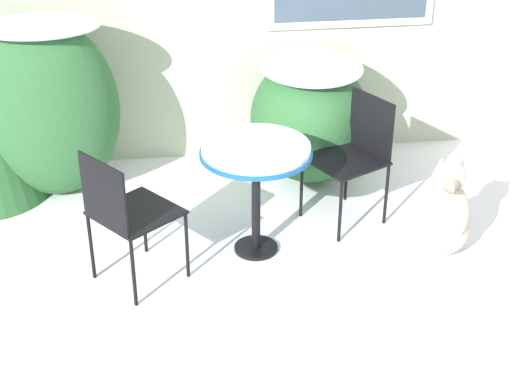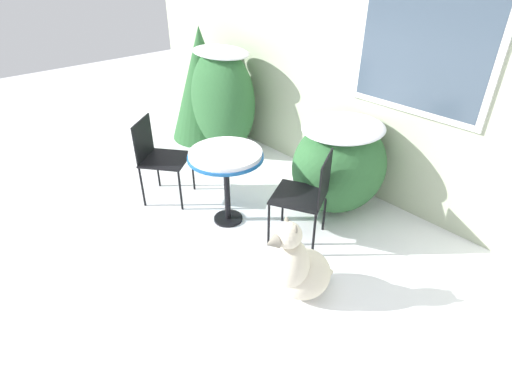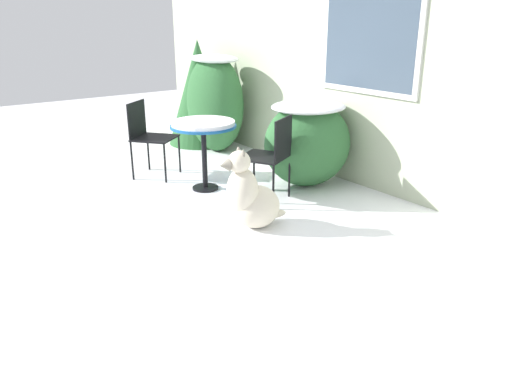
{
  "view_description": "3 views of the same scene",
  "coord_description": "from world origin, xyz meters",
  "px_view_note": "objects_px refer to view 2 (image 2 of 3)",
  "views": [
    {
      "loc": [
        -1.09,
        -4.02,
        3.01
      ],
      "look_at": [
        -0.44,
        0.59,
        0.46
      ],
      "focal_mm": 55.0,
      "sensor_mm": 36.0,
      "label": 1
    },
    {
      "loc": [
        2.37,
        -1.51,
        2.52
      ],
      "look_at": [
        0.0,
        0.6,
        0.55
      ],
      "focal_mm": 28.0,
      "sensor_mm": 36.0,
      "label": 2
    },
    {
      "loc": [
        4.39,
        -2.28,
        1.95
      ],
      "look_at": [
        0.81,
        0.41,
        0.36
      ],
      "focal_mm": 35.0,
      "sensor_mm": 36.0,
      "label": 3
    }
  ],
  "objects_px": {
    "patio_table": "(226,161)",
    "patio_chair_far_side": "(158,155)",
    "patio_chair_near_table": "(308,193)",
    "dog": "(298,268)"
  },
  "relations": [
    {
      "from": "patio_chair_near_table",
      "to": "patio_table",
      "type": "bearing_deg",
      "value": -92.08
    },
    {
      "from": "patio_table",
      "to": "patio_chair_far_side",
      "type": "relative_size",
      "value": 0.86
    },
    {
      "from": "patio_table",
      "to": "dog",
      "type": "distance_m",
      "value": 1.33
    },
    {
      "from": "patio_table",
      "to": "patio_chair_near_table",
      "type": "relative_size",
      "value": 0.86
    },
    {
      "from": "patio_chair_near_table",
      "to": "dog",
      "type": "relative_size",
      "value": 1.17
    },
    {
      "from": "dog",
      "to": "patio_table",
      "type": "bearing_deg",
      "value": -178.82
    },
    {
      "from": "patio_chair_far_side",
      "to": "dog",
      "type": "bearing_deg",
      "value": -127.27
    },
    {
      "from": "patio_table",
      "to": "patio_chair_near_table",
      "type": "xyz_separation_m",
      "value": [
        0.77,
        0.36,
        -0.17
      ]
    },
    {
      "from": "patio_chair_far_side",
      "to": "dog",
      "type": "relative_size",
      "value": 1.17
    },
    {
      "from": "patio_table",
      "to": "dog",
      "type": "height_order",
      "value": "patio_table"
    }
  ]
}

